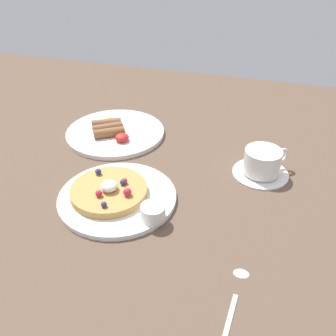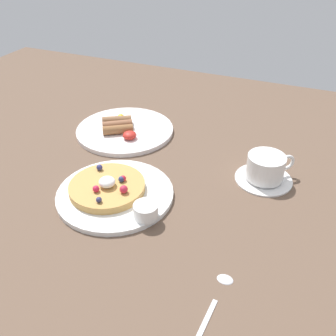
{
  "view_description": "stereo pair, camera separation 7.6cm",
  "coord_description": "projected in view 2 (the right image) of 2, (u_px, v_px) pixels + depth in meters",
  "views": [
    {
      "loc": [
        0.21,
        -0.66,
        0.52
      ],
      "look_at": [
        0.01,
        0.01,
        0.04
      ],
      "focal_mm": 40.19,
      "sensor_mm": 36.0,
      "label": 1
    },
    {
      "loc": [
        0.29,
        -0.64,
        0.52
      ],
      "look_at": [
        0.01,
        0.01,
        0.04
      ],
      "focal_mm": 40.19,
      "sensor_mm": 36.0,
      "label": 2
    }
  ],
  "objects": [
    {
      "name": "ground_plane",
      "position": [
        162.0,
        188.0,
        0.88
      ],
      "size": [
        2.02,
        1.45,
        0.03
      ],
      "primitive_type": "cube",
      "color": "brown"
    },
    {
      "name": "syrup_ramekin",
      "position": [
        146.0,
        211.0,
        0.75
      ],
      "size": [
        0.05,
        0.05,
        0.03
      ],
      "color": "white",
      "rests_on": "pancake_plate"
    },
    {
      "name": "teaspoon",
      "position": [
        218.0,
        294.0,
        0.61
      ],
      "size": [
        0.03,
        0.15,
        0.01
      ],
      "color": "silver",
      "rests_on": "ground_plane"
    },
    {
      "name": "pancake_with_berries",
      "position": [
        107.0,
        187.0,
        0.82
      ],
      "size": [
        0.17,
        0.17,
        0.04
      ],
      "color": "tan",
      "rests_on": "pancake_plate"
    },
    {
      "name": "coffee_cup",
      "position": [
        266.0,
        167.0,
        0.86
      ],
      "size": [
        0.1,
        0.09,
        0.06
      ],
      "color": "white",
      "rests_on": "coffee_saucer"
    },
    {
      "name": "pancake_plate",
      "position": [
        115.0,
        194.0,
        0.83
      ],
      "size": [
        0.26,
        0.26,
        0.01
      ],
      "primitive_type": "cylinder",
      "color": "white",
      "rests_on": "ground_plane"
    },
    {
      "name": "breakfast_plate",
      "position": [
        125.0,
        130.0,
        1.07
      ],
      "size": [
        0.27,
        0.27,
        0.01
      ],
      "primitive_type": "cylinder",
      "color": "white",
      "rests_on": "ground_plane"
    },
    {
      "name": "coffee_saucer",
      "position": [
        263.0,
        179.0,
        0.88
      ],
      "size": [
        0.13,
        0.13,
        0.01
      ],
      "primitive_type": "cylinder",
      "color": "white",
      "rests_on": "ground_plane"
    },
    {
      "name": "fried_breakfast",
      "position": [
        119.0,
        125.0,
        1.05
      ],
      "size": [
        0.13,
        0.14,
        0.03
      ],
      "color": "brown",
      "rests_on": "breakfast_plate"
    }
  ]
}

